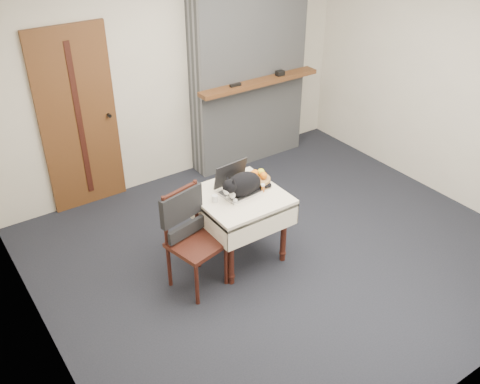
# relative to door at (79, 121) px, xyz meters

# --- Properties ---
(ground) EXTENTS (4.50, 4.50, 0.00)m
(ground) POSITION_rel_door_xyz_m (1.20, -1.97, -1.00)
(ground) COLOR black
(ground) RESTS_ON ground
(room_shell) EXTENTS (4.52, 4.01, 2.61)m
(room_shell) POSITION_rel_door_xyz_m (1.20, -1.51, 0.76)
(room_shell) COLOR beige
(room_shell) RESTS_ON ground
(door) EXTENTS (0.82, 0.10, 2.00)m
(door) POSITION_rel_door_xyz_m (0.00, 0.00, 0.00)
(door) COLOR brown
(door) RESTS_ON ground
(chimney) EXTENTS (1.62, 0.48, 2.60)m
(chimney) POSITION_rel_door_xyz_m (2.10, -0.13, 0.30)
(chimney) COLOR gray
(chimney) RESTS_ON ground
(side_table) EXTENTS (0.78, 0.78, 0.70)m
(side_table) POSITION_rel_door_xyz_m (0.84, -1.78, -0.41)
(side_table) COLOR #3A190F
(side_table) RESTS_ON ground
(laptop) EXTENTS (0.38, 0.33, 0.27)m
(laptop) POSITION_rel_door_xyz_m (0.85, -1.70, -0.23)
(laptop) COLOR #B7B7BC
(laptop) RESTS_ON side_table
(cat) EXTENTS (0.54, 0.28, 0.26)m
(cat) POSITION_rel_door_xyz_m (0.87, -1.79, -0.19)
(cat) COLOR black
(cat) RESTS_ON side_table
(cream_jar) EXTENTS (0.06, 0.06, 0.06)m
(cream_jar) POSITION_rel_door_xyz_m (0.58, -1.75, -0.27)
(cream_jar) COLOR white
(cream_jar) RESTS_ON side_table
(pill_bottle) EXTENTS (0.04, 0.04, 0.08)m
(pill_bottle) POSITION_rel_door_xyz_m (1.04, -1.86, -0.26)
(pill_bottle) COLOR #A55114
(pill_bottle) RESTS_ON side_table
(fruit_basket) EXTENTS (0.24, 0.24, 0.14)m
(fruit_basket) POSITION_rel_door_xyz_m (1.09, -1.72, -0.25)
(fruit_basket) COLOR #A27941
(fruit_basket) RESTS_ON side_table
(desk_clutter) EXTENTS (0.11, 0.12, 0.01)m
(desk_clutter) POSITION_rel_door_xyz_m (1.02, -1.71, -0.30)
(desk_clutter) COLOR black
(desk_clutter) RESTS_ON side_table
(chair) EXTENTS (0.51, 0.51, 0.96)m
(chair) POSITION_rel_door_xyz_m (0.26, -1.83, -0.39)
(chair) COLOR #3A190F
(chair) RESTS_ON ground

